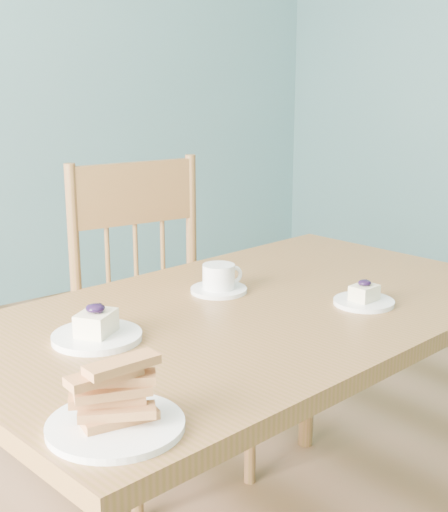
# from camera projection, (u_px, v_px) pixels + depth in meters

# --- Properties ---
(room) EXTENTS (5.01, 5.01, 2.71)m
(room) POSITION_uv_depth(u_px,v_px,m) (284.00, 29.00, 1.54)
(room) COLOR #986747
(room) RESTS_ON ground
(dining_table) EXTENTS (1.43, 0.90, 0.73)m
(dining_table) POSITION_uv_depth(u_px,v_px,m) (251.00, 337.00, 1.66)
(dining_table) COLOR brown
(dining_table) RESTS_ON ground
(dining_chair) EXTENTS (0.50, 0.48, 0.99)m
(dining_chair) POSITION_uv_depth(u_px,v_px,m) (158.00, 320.00, 2.21)
(dining_chair) COLOR brown
(dining_chair) RESTS_ON ground
(cheesecake_plate_near) EXTENTS (0.14, 0.14, 0.06)m
(cheesecake_plate_near) POSITION_uv_depth(u_px,v_px,m) (364.00, 298.00, 1.66)
(cheesecake_plate_near) COLOR white
(cheesecake_plate_near) RESTS_ON dining_table
(cheesecake_plate_far) EXTENTS (0.18, 0.18, 0.08)m
(cheesecake_plate_far) POSITION_uv_depth(u_px,v_px,m) (97.00, 331.00, 1.44)
(cheesecake_plate_far) COLOR white
(cheesecake_plate_far) RESTS_ON dining_table
(coffee_cup) EXTENTS (0.14, 0.14, 0.07)m
(coffee_cup) POSITION_uv_depth(u_px,v_px,m) (219.00, 280.00, 1.75)
(coffee_cup) COLOR white
(coffee_cup) RESTS_ON dining_table
(biscotti_plate) EXTENTS (0.21, 0.21, 0.11)m
(biscotti_plate) POSITION_uv_depth(u_px,v_px,m) (115.00, 406.00, 1.08)
(biscotti_plate) COLOR white
(biscotti_plate) RESTS_ON dining_table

